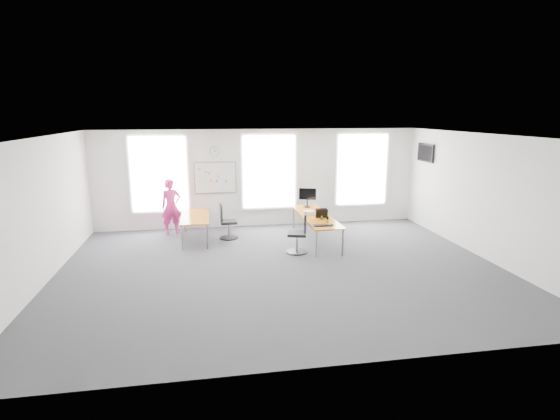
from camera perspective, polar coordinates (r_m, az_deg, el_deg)
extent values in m
plane|color=#27272C|center=(10.07, 0.22, -7.63)|extent=(10.00, 10.00, 0.00)
plane|color=silver|center=(9.46, 0.23, 9.67)|extent=(10.00, 10.00, 0.00)
plane|color=silver|center=(13.55, -2.71, 4.18)|extent=(10.00, 0.00, 10.00)
plane|color=silver|center=(5.90, 7.03, -7.17)|extent=(10.00, 0.00, 10.00)
plane|color=silver|center=(10.09, -28.98, -0.34)|extent=(0.00, 10.00, 10.00)
plane|color=silver|center=(11.60, 25.35, 1.53)|extent=(0.00, 10.00, 10.00)
cube|color=white|center=(13.46, -15.52, 4.54)|extent=(1.60, 0.06, 2.20)
cube|color=white|center=(13.54, -1.44, 5.03)|extent=(1.60, 0.06, 2.20)
cube|color=white|center=(14.28, 10.61, 5.22)|extent=(1.60, 0.06, 2.20)
cube|color=#BB6B17|center=(12.04, 4.69, -0.80)|extent=(0.79, 2.95, 0.03)
cylinder|color=gray|center=(10.73, 4.80, -4.46)|extent=(0.05, 0.05, 0.69)
cylinder|color=gray|center=(10.91, 8.20, -4.26)|extent=(0.05, 0.05, 0.69)
cylinder|color=gray|center=(13.39, 1.78, -0.96)|extent=(0.05, 0.05, 0.69)
cylinder|color=gray|center=(13.53, 4.55, -0.85)|extent=(0.05, 0.05, 0.69)
cube|color=#BB6B17|center=(12.29, -11.05, -0.83)|extent=(0.76, 1.90, 0.03)
cylinder|color=gray|center=(11.53, -12.65, -3.58)|extent=(0.05, 0.05, 0.66)
cylinder|color=gray|center=(11.51, -9.47, -3.46)|extent=(0.05, 0.05, 0.66)
cylinder|color=gray|center=(13.24, -12.30, -1.45)|extent=(0.05, 0.05, 0.66)
cylinder|color=gray|center=(13.23, -9.54, -1.35)|extent=(0.05, 0.05, 0.66)
cylinder|color=black|center=(11.19, 2.20, -5.47)|extent=(0.54, 0.54, 0.03)
cylinder|color=gray|center=(11.12, 2.22, -4.31)|extent=(0.06, 0.06, 0.44)
cube|color=black|center=(11.05, 2.23, -3.12)|extent=(0.56, 0.56, 0.07)
cube|color=black|center=(10.97, 3.33, -1.66)|extent=(0.16, 0.44, 0.47)
cylinder|color=black|center=(12.49, -6.67, -3.60)|extent=(0.53, 0.53, 0.03)
cylinder|color=gray|center=(12.43, -6.70, -2.59)|extent=(0.06, 0.06, 0.42)
cube|color=black|center=(12.37, -6.73, -1.55)|extent=(0.46, 0.46, 0.07)
cube|color=black|center=(12.29, -7.70, -0.32)|extent=(0.07, 0.43, 0.45)
imported|color=#CA2475|center=(13.09, -14.03, 0.45)|extent=(0.69, 0.57, 1.62)
cube|color=silver|center=(13.42, -8.44, 4.19)|extent=(1.20, 0.03, 0.90)
cylinder|color=gray|center=(13.33, -8.55, 7.59)|extent=(0.30, 0.04, 0.30)
cube|color=black|center=(14.01, 18.49, 7.12)|extent=(0.06, 0.90, 0.55)
cube|color=black|center=(10.96, 5.59, -2.02)|extent=(0.47, 0.19, 0.02)
ellipsoid|color=black|center=(11.04, 6.85, -1.88)|extent=(0.10, 0.13, 0.04)
cylinder|color=black|center=(11.34, 6.27, -1.57)|extent=(0.08, 0.08, 0.01)
cylinder|color=black|center=(11.58, 5.48, -1.02)|extent=(0.04, 0.10, 0.10)
cylinder|color=black|center=(11.62, 6.21, -0.99)|extent=(0.04, 0.10, 0.10)
cylinder|color=gold|center=(11.58, 5.48, -1.02)|extent=(0.01, 0.11, 0.11)
cube|color=black|center=(11.59, 5.85, -0.75)|extent=(0.18, 0.02, 0.02)
cube|color=black|center=(11.79, 5.41, -0.38)|extent=(0.32, 0.10, 0.25)
cube|color=orange|center=(11.73, 5.50, -0.50)|extent=(0.30, 0.11, 0.23)
cube|color=black|center=(11.71, 5.52, -0.47)|extent=(0.32, 0.11, 0.25)
cube|color=beige|center=(12.13, 3.81, -0.35)|extent=(0.32, 0.26, 0.10)
cylinder|color=black|center=(13.11, 3.58, 0.44)|extent=(0.21, 0.21, 0.02)
cylinder|color=black|center=(13.09, 3.59, 0.89)|extent=(0.04, 0.04, 0.21)
cube|color=black|center=(13.02, 3.62, 2.11)|extent=(0.50, 0.20, 0.34)
cube|color=black|center=(13.00, 3.64, 2.09)|extent=(0.45, 0.16, 0.30)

